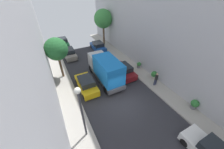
{
  "coord_description": "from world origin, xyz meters",
  "views": [
    {
      "loc": [
        -5.41,
        -7.65,
        10.45
      ],
      "look_at": [
        1.0,
        4.64,
        0.5
      ],
      "focal_mm": 20.65,
      "sensor_mm": 36.0,
      "label": 1
    }
  ],
  "objects": [
    {
      "name": "potted_plant_1",
      "position": [
        5.54,
        4.83,
        0.63
      ],
      "size": [
        0.61,
        0.61,
        0.9
      ],
      "color": "slate",
      "rests_on": "sidewalk_right"
    },
    {
      "name": "parked_car_left_3",
      "position": [
        -2.7,
        18.77,
        0.72
      ],
      "size": [
        1.78,
        4.2,
        1.57
      ],
      "color": "#1E6638",
      "rests_on": "ground"
    },
    {
      "name": "parked_car_left_2",
      "position": [
        -2.7,
        13.17,
        0.72
      ],
      "size": [
        1.78,
        4.2,
        1.57
      ],
      "color": "gray",
      "rests_on": "ground"
    },
    {
      "name": "street_tree_0",
      "position": [
        -4.74,
        7.83,
        4.03
      ],
      "size": [
        2.69,
        2.69,
        5.26
      ],
      "color": "brown",
      "rests_on": "sidewalk_left"
    },
    {
      "name": "parked_car_left_1",
      "position": [
        -2.7,
        4.06,
        0.72
      ],
      "size": [
        1.78,
        4.2,
        1.57
      ],
      "color": "gold",
      "rests_on": "ground"
    },
    {
      "name": "delivery_truck",
      "position": [
        0.0,
        4.49,
        1.79
      ],
      "size": [
        2.26,
        6.6,
        3.38
      ],
      "color": "#4C4C51",
      "rests_on": "ground"
    },
    {
      "name": "sidewalk_left",
      "position": [
        -5.0,
        0.0,
        0.07
      ],
      "size": [
        2.0,
        44.0,
        0.15
      ],
      "primitive_type": "cube",
      "color": "#A8A399",
      "rests_on": "ground"
    },
    {
      "name": "parked_car_right_2",
      "position": [
        2.7,
        4.5,
        0.72
      ],
      "size": [
        1.78,
        4.2,
        1.57
      ],
      "color": "maroon",
      "rests_on": "ground"
    },
    {
      "name": "ground",
      "position": [
        0.0,
        0.0,
        0.0
      ],
      "size": [
        32.0,
        32.0,
        0.0
      ],
      "primitive_type": "plane",
      "color": "#2D2D33"
    },
    {
      "name": "pedestrian",
      "position": [
        4.92,
        0.73,
        1.07
      ],
      "size": [
        0.4,
        0.36,
        1.72
      ],
      "color": "#2D334C",
      "rests_on": "sidewalk_right"
    },
    {
      "name": "potted_plant_2",
      "position": [
        5.68,
        1.82,
        0.73
      ],
      "size": [
        0.78,
        0.78,
        1.04
      ],
      "color": "#B2A899",
      "rests_on": "sidewalk_right"
    },
    {
      "name": "lamp_post",
      "position": [
        -4.6,
        -1.49,
        3.55
      ],
      "size": [
        0.44,
        0.44,
        5.11
      ],
      "color": "#333338",
      "rests_on": "sidewalk_left"
    },
    {
      "name": "potted_plant_0",
      "position": [
        5.74,
        -3.82,
        0.73
      ],
      "size": [
        0.75,
        0.75,
        1.05
      ],
      "color": "slate",
      "rests_on": "sidewalk_right"
    },
    {
      "name": "parked_car_right_3",
      "position": [
        2.7,
        13.52,
        0.72
      ],
      "size": [
        1.78,
        4.2,
        1.57
      ],
      "color": "#194799",
      "rests_on": "ground"
    },
    {
      "name": "sidewalk_right",
      "position": [
        5.0,
        0.0,
        0.07
      ],
      "size": [
        2.0,
        44.0,
        0.15
      ],
      "primitive_type": "cube",
      "color": "#A8A399",
      "rests_on": "ground"
    },
    {
      "name": "street_tree_1",
      "position": [
        4.76,
        15.36,
        4.99
      ],
      "size": [
        3.36,
        3.36,
        6.55
      ],
      "color": "brown",
      "rests_on": "sidewalk_right"
    }
  ]
}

